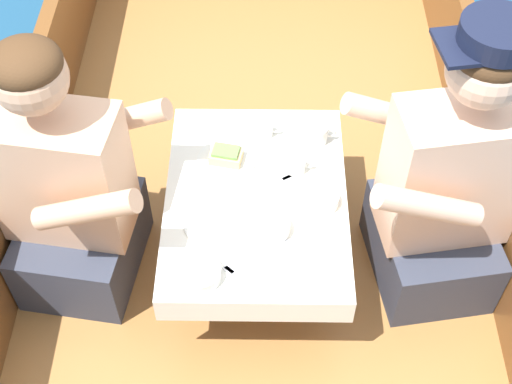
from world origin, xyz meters
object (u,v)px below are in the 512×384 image
(person_port, at_px, (68,193))
(coffee_cup_port, at_px, (264,129))
(coffee_cup_center, at_px, (296,164))
(coffee_cup_starboard, at_px, (317,133))
(sandwich, at_px, (226,155))
(person_starboard, at_px, (447,188))

(person_port, relative_size, coffee_cup_port, 10.93)
(person_port, distance_m, coffee_cup_center, 0.74)
(coffee_cup_starboard, xyz_separation_m, coffee_cup_center, (-0.07, -0.14, -0.01))
(coffee_cup_starboard, distance_m, coffee_cup_center, 0.16)
(coffee_cup_port, height_order, coffee_cup_center, same)
(person_port, bearing_deg, coffee_cup_port, 34.76)
(sandwich, xyz_separation_m, coffee_cup_port, (0.13, 0.13, -0.00))
(sandwich, distance_m, coffee_cup_starboard, 0.32)
(coffee_cup_port, distance_m, coffee_cup_starboard, 0.18)
(person_starboard, xyz_separation_m, coffee_cup_starboard, (-0.39, 0.28, -0.05))
(person_port, xyz_separation_m, person_starboard, (1.19, 0.00, 0.04))
(coffee_cup_center, bearing_deg, coffee_cup_starboard, 61.18)
(person_port, relative_size, person_starboard, 0.93)
(person_port, relative_size, coffee_cup_center, 10.09)
(person_starboard, xyz_separation_m, coffee_cup_center, (-0.46, 0.14, -0.06))
(coffee_cup_starboard, relative_size, coffee_cup_center, 1.09)
(coffee_cup_center, bearing_deg, person_starboard, -17.25)
(person_port, distance_m, person_starboard, 1.19)
(person_port, xyz_separation_m, sandwich, (0.49, 0.18, -0.01))
(coffee_cup_starboard, bearing_deg, sandwich, -161.38)
(coffee_cup_center, bearing_deg, sandwich, 171.95)
(person_starboard, bearing_deg, sandwich, -23.60)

